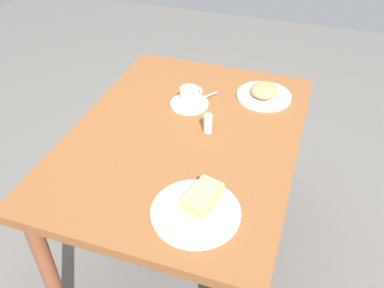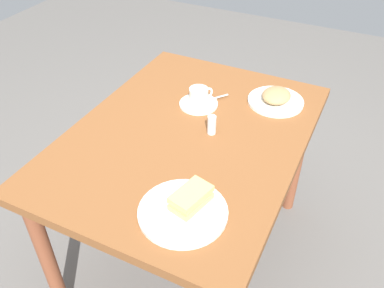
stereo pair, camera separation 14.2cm
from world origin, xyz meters
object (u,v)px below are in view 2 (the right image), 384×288
object	(u,v)px
side_plate	(276,101)
dining_table	(188,151)
sandwich_plate	(183,212)
sandwich_front	(191,198)
coffee_cup	(199,95)
spoon	(214,98)
salt_shaker	(212,125)
coffee_saucer	(199,104)

from	to	relation	value
side_plate	dining_table	bearing A→B (deg)	145.87
sandwich_plate	sandwich_front	world-z (taller)	sandwich_front
coffee_cup	spoon	distance (m)	0.08
side_plate	salt_shaker	world-z (taller)	salt_shaker
sandwich_front	side_plate	distance (m)	0.67
coffee_cup	side_plate	world-z (taller)	coffee_cup
spoon	salt_shaker	xyz separation A→B (m)	(-0.21, -0.08, 0.02)
side_plate	coffee_saucer	bearing A→B (deg)	119.06
coffee_cup	side_plate	size ratio (longest dim) A/B	0.43
coffee_saucer	coffee_cup	distance (m)	0.04
side_plate	salt_shaker	bearing A→B (deg)	153.31
spoon	side_plate	world-z (taller)	spoon
sandwich_front	side_plate	bearing A→B (deg)	-5.01
spoon	side_plate	distance (m)	0.25
sandwich_front	coffee_cup	world-z (taller)	coffee_cup
coffee_saucer	spoon	world-z (taller)	spoon
spoon	salt_shaker	world-z (taller)	salt_shaker
dining_table	side_plate	xyz separation A→B (m)	(0.34, -0.23, 0.10)
coffee_saucer	coffee_cup	bearing A→B (deg)	-31.80
dining_table	coffee_saucer	world-z (taller)	coffee_saucer
coffee_saucer	spoon	size ratio (longest dim) A/B	1.83
dining_table	salt_shaker	size ratio (longest dim) A/B	14.98
side_plate	sandwich_front	bearing A→B (deg)	174.99
dining_table	spoon	xyz separation A→B (m)	(0.25, 0.00, 0.10)
coffee_saucer	spoon	distance (m)	0.07
salt_shaker	coffee_cup	bearing A→B (deg)	38.88
dining_table	salt_shaker	distance (m)	0.15
sandwich_plate	sandwich_front	xyz separation A→B (m)	(0.03, -0.01, 0.03)
salt_shaker	sandwich_plate	bearing A→B (deg)	-168.06
sandwich_front	side_plate	world-z (taller)	sandwich_front
sandwich_plate	salt_shaker	distance (m)	0.41
dining_table	side_plate	bearing A→B (deg)	-34.13
coffee_cup	salt_shaker	xyz separation A→B (m)	(-0.15, -0.12, -0.01)
coffee_saucer	dining_table	bearing A→B (deg)	-166.72
dining_table	coffee_saucer	distance (m)	0.22
coffee_saucer	sandwich_plate	bearing A→B (deg)	-159.27
spoon	salt_shaker	bearing A→B (deg)	-159.13
sandwich_plate	coffee_cup	xyz separation A→B (m)	(0.55, 0.21, 0.04)
spoon	coffee_cup	bearing A→B (deg)	142.69
sandwich_front	salt_shaker	world-z (taller)	salt_shaker
sandwich_plate	side_plate	bearing A→B (deg)	-5.56
coffee_cup	side_plate	bearing A→B (deg)	-61.11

